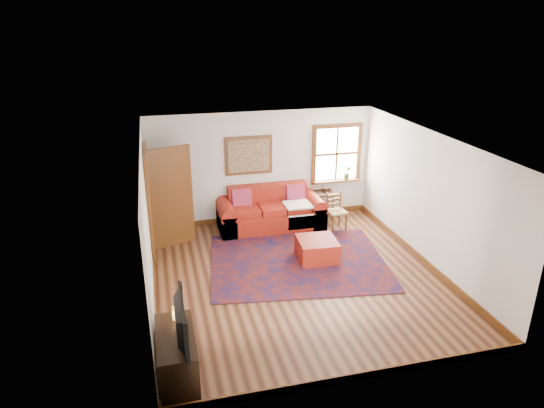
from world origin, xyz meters
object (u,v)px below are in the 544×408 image
object	(u,v)px
side_table	(322,197)
media_cabinet	(177,355)
ladder_back_chair	(336,210)
red_ottoman	(317,250)
red_leather_sofa	(271,214)

from	to	relation	value
side_table	media_cabinet	bearing A→B (deg)	-128.39
media_cabinet	ladder_back_chair	bearing A→B (deg)	46.72
side_table	media_cabinet	xyz separation A→B (m)	(-3.57, -4.50, -0.23)
side_table	ladder_back_chair	distance (m)	0.61
red_ottoman	media_cabinet	xyz separation A→B (m)	(-2.81, -2.61, 0.09)
side_table	ladder_back_chair	world-z (taller)	ladder_back_chair
red_ottoman	side_table	world-z (taller)	side_table
red_leather_sofa	side_table	bearing A→B (deg)	6.82
side_table	ladder_back_chair	bearing A→B (deg)	-78.91
red_leather_sofa	media_cabinet	size ratio (longest dim) A/B	2.10
red_ottoman	side_table	xyz separation A→B (m)	(0.75, 1.89, 0.32)
side_table	red_ottoman	bearing A→B (deg)	-111.76
red_leather_sofa	side_table	size ratio (longest dim) A/B	3.53
media_cabinet	red_ottoman	bearing A→B (deg)	42.88
red_ottoman	side_table	distance (m)	2.06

